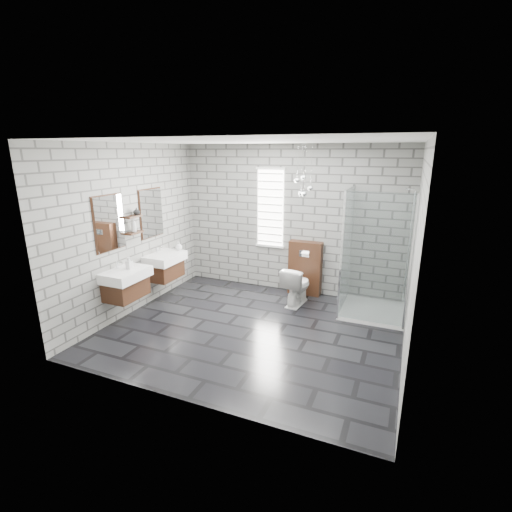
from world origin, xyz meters
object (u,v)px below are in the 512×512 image
Objects in this scene: vanity_right at (163,259)px; toilet at (297,285)px; cistern_panel at (305,268)px; vanity_left at (124,275)px; shower_enclosure at (368,286)px.

vanity_right is 2.38m from toilet.
cistern_panel reaches higher than toilet.
vanity_left is 1.57× the size of cistern_panel.
vanity_left is 1.00× the size of vanity_right.
toilet is (2.23, 0.70, -0.42)m from vanity_right.
vanity_left is at bearing 43.74° from toilet.
vanity_left is 3.81m from shower_enclosure.
vanity_right is at bearing 90.00° from vanity_left.
shower_enclosure reaches higher than vanity_left.
shower_enclosure is at bearing -23.75° from cistern_panel.
toilet is (0.00, -0.52, -0.16)m from cistern_panel.
vanity_left is 2.32× the size of toilet.
vanity_right is 3.49m from shower_enclosure.
shower_enclosure is (1.18, -0.52, 0.00)m from cistern_panel.
toilet is at bearing -179.83° from shower_enclosure.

